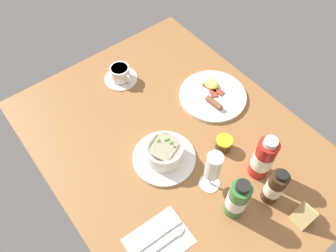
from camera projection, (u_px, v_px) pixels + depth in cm
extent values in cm
cube|color=brown|center=(175.00, 144.00, 115.42)|extent=(110.00, 84.00, 3.00)
cylinder|color=silver|center=(164.00, 158.00, 109.77)|extent=(21.12, 21.12, 1.20)
cylinder|color=silver|center=(164.00, 152.00, 106.63)|extent=(12.37, 12.37, 6.48)
cylinder|color=beige|center=(164.00, 148.00, 104.63)|extent=(10.64, 10.64, 1.60)
sphere|color=#75A94D|center=(174.00, 146.00, 103.95)|extent=(0.99, 0.99, 0.99)
sphere|color=#75A94D|center=(171.00, 143.00, 104.76)|extent=(1.31, 1.31, 1.31)
sphere|color=#75A94D|center=(167.00, 139.00, 105.53)|extent=(1.16, 1.16, 1.16)
sphere|color=#75A94D|center=(165.00, 140.00, 105.45)|extent=(1.24, 1.24, 1.24)
sphere|color=#75A94D|center=(159.00, 141.00, 105.06)|extent=(1.27, 1.27, 1.27)
cube|color=silver|center=(159.00, 241.00, 94.62)|extent=(14.10, 18.41, 0.30)
cube|color=silver|center=(153.00, 239.00, 94.48)|extent=(1.89, 14.04, 0.50)
cube|color=silver|center=(174.00, 223.00, 97.25)|extent=(2.38, 3.70, 0.40)
cube|color=silver|center=(159.00, 247.00, 93.22)|extent=(1.64, 13.03, 0.50)
ellipsoid|color=silver|center=(178.00, 232.00, 95.67)|extent=(2.40, 4.00, 0.60)
cylinder|color=silver|center=(121.00, 78.00, 130.79)|extent=(13.06, 13.06, 0.90)
cylinder|color=silver|center=(120.00, 73.00, 128.25)|extent=(7.66, 7.66, 5.29)
cylinder|color=#381C11|center=(119.00, 69.00, 126.50)|extent=(6.51, 6.51, 1.00)
torus|color=silver|center=(128.00, 79.00, 126.09)|extent=(3.67, 1.23, 3.60)
cylinder|color=white|center=(209.00, 183.00, 104.97)|extent=(6.69, 6.69, 0.40)
cylinder|color=white|center=(211.00, 178.00, 102.29)|extent=(0.80, 0.80, 6.16)
cylinder|color=white|center=(213.00, 166.00, 95.58)|extent=(4.88, 4.88, 10.22)
cylinder|color=#F0EFB5|center=(213.00, 168.00, 96.84)|extent=(4.00, 4.00, 6.13)
cylinder|color=#3E2817|center=(223.00, 144.00, 111.10)|extent=(5.30, 5.30, 4.16)
cylinder|color=yellow|center=(225.00, 140.00, 109.07)|extent=(5.56, 5.56, 0.80)
cylinder|color=#337233|center=(237.00, 199.00, 93.85)|extent=(6.01, 6.01, 15.42)
cylinder|color=white|center=(237.00, 200.00, 94.10)|extent=(6.13, 6.13, 5.86)
cylinder|color=black|center=(243.00, 187.00, 86.71)|extent=(3.91, 3.91, 2.01)
cylinder|color=#B21E19|center=(263.00, 159.00, 100.78)|extent=(6.26, 6.26, 16.65)
cylinder|color=#EAE9CC|center=(263.00, 159.00, 101.05)|extent=(6.39, 6.39, 6.33)
cylinder|color=silver|center=(271.00, 143.00, 93.14)|extent=(4.07, 4.07, 1.99)
cylinder|color=#382314|center=(275.00, 187.00, 96.68)|extent=(5.24, 5.24, 14.18)
cylinder|color=#EFE9CC|center=(274.00, 188.00, 96.91)|extent=(5.35, 5.35, 5.39)
cylinder|color=black|center=(282.00, 175.00, 90.27)|extent=(3.41, 3.41, 1.46)
cylinder|color=silver|center=(213.00, 96.00, 125.21)|extent=(25.50, 25.50, 1.40)
cube|color=brown|center=(213.00, 89.00, 125.96)|extent=(9.31, 4.47, 0.60)
cube|color=#AC3828|center=(212.00, 88.00, 126.10)|extent=(9.09, 6.30, 0.60)
cylinder|color=brown|center=(214.00, 103.00, 120.79)|extent=(7.15, 2.74, 2.20)
ellipsoid|color=#F2D859|center=(211.00, 84.00, 126.44)|extent=(6.00, 4.80, 2.40)
cube|color=tan|center=(309.00, 211.00, 95.44)|extent=(5.24, 3.04, 8.79)
cube|color=tan|center=(303.00, 216.00, 94.49)|extent=(5.24, 3.04, 8.79)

